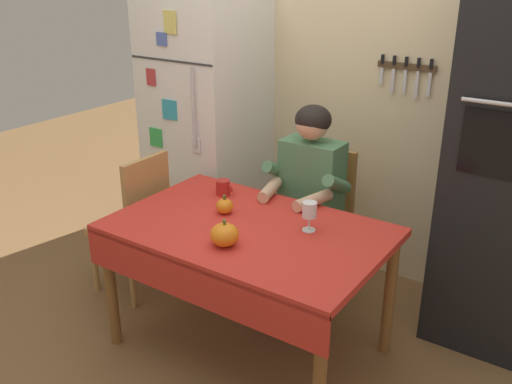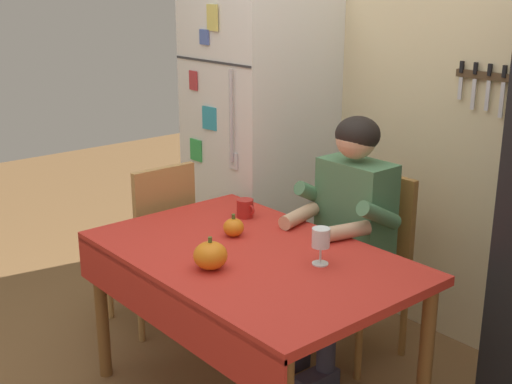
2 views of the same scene
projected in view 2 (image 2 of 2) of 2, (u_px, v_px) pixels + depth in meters
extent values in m
cube|color=beige|center=(446.00, 92.00, 3.43)|extent=(3.70, 0.10, 2.60)
cube|color=#4C3823|center=(490.00, 76.00, 3.16)|extent=(0.36, 0.02, 0.04)
cube|color=silver|center=(460.00, 88.00, 3.28)|extent=(0.02, 0.01, 0.11)
cube|color=black|center=(462.00, 67.00, 3.25)|extent=(0.02, 0.01, 0.06)
cube|color=silver|center=(473.00, 94.00, 3.23)|extent=(0.02, 0.01, 0.15)
cube|color=black|center=(476.00, 68.00, 3.20)|extent=(0.02, 0.01, 0.06)
cube|color=silver|center=(487.00, 96.00, 3.18)|extent=(0.02, 0.01, 0.14)
cube|color=black|center=(490.00, 70.00, 3.14)|extent=(0.02, 0.01, 0.06)
cube|color=silver|center=(502.00, 100.00, 3.13)|extent=(0.02, 0.01, 0.16)
cube|color=black|center=(505.00, 71.00, 3.09)|extent=(0.02, 0.01, 0.06)
cube|color=white|center=(259.00, 145.00, 4.04)|extent=(0.68, 0.68, 1.80)
cylinder|color=silver|center=(231.00, 116.00, 3.60)|extent=(0.02, 0.02, 0.50)
cube|color=#333335|center=(212.00, 62.00, 3.67)|extent=(0.67, 0.01, 0.01)
cube|color=teal|center=(210.00, 118.00, 3.78)|extent=(0.11, 0.02, 0.13)
cube|color=#E5D666|center=(212.00, 18.00, 3.59)|extent=(0.11, 0.02, 0.14)
cube|color=green|center=(196.00, 150.00, 3.95)|extent=(0.11, 0.01, 0.13)
cube|color=silver|center=(233.00, 161.00, 3.69)|extent=(0.07, 0.01, 0.09)
cube|color=#B73338|center=(193.00, 81.00, 3.83)|extent=(0.08, 0.01, 0.11)
cube|color=#4C66B7|center=(204.00, 37.00, 3.67)|extent=(0.09, 0.01, 0.08)
cylinder|color=brown|center=(102.00, 310.00, 3.20)|extent=(0.06, 0.06, 0.70)
cylinder|color=brown|center=(231.00, 267.00, 3.68)|extent=(0.06, 0.06, 0.70)
cylinder|color=brown|center=(425.00, 363.00, 2.75)|extent=(0.06, 0.06, 0.70)
cube|color=red|center=(251.00, 257.00, 2.87)|extent=(1.40, 0.90, 0.04)
cube|color=red|center=(163.00, 309.00, 2.62)|extent=(1.40, 0.01, 0.20)
cube|color=#9E6B33|center=(358.00, 276.00, 3.37)|extent=(0.40, 0.40, 0.04)
cube|color=#9E6B33|center=(384.00, 219.00, 3.41)|extent=(0.36, 0.04, 0.48)
cylinder|color=#9E6B33|center=(309.00, 314.00, 3.46)|extent=(0.04, 0.04, 0.41)
cylinder|color=#9E6B33|center=(353.00, 295.00, 3.67)|extent=(0.04, 0.04, 0.41)
cylinder|color=#9E6B33|center=(359.00, 340.00, 3.21)|extent=(0.04, 0.04, 0.41)
cylinder|color=#9E6B33|center=(404.00, 318.00, 3.42)|extent=(0.04, 0.04, 0.41)
cube|color=#38384C|center=(287.00, 363.00, 3.33)|extent=(0.10, 0.22, 0.08)
cube|color=#38384C|center=(316.00, 380.00, 3.18)|extent=(0.10, 0.22, 0.08)
cylinder|color=#38384C|center=(297.00, 325.00, 3.31)|extent=(0.09, 0.09, 0.38)
cylinder|color=#38384C|center=(326.00, 340.00, 3.16)|extent=(0.09, 0.09, 0.38)
cube|color=#38384C|center=(323.00, 266.00, 3.32)|extent=(0.12, 0.40, 0.11)
cube|color=#38384C|center=(350.00, 278.00, 3.19)|extent=(0.12, 0.40, 0.11)
cube|color=#4C7F56|center=(356.00, 210.00, 3.24)|extent=(0.36, 0.20, 0.48)
cylinder|color=#4C7F56|center=(316.00, 195.00, 3.33)|extent=(0.07, 0.26, 0.18)
cylinder|color=#4C7F56|center=(379.00, 215.00, 3.04)|extent=(0.07, 0.26, 0.18)
cylinder|color=#D8A884|center=(299.00, 216.00, 3.20)|extent=(0.13, 0.27, 0.07)
cylinder|color=#D8A884|center=(343.00, 232.00, 3.00)|extent=(0.13, 0.27, 0.07)
sphere|color=#D8A884|center=(356.00, 139.00, 3.13)|extent=(0.19, 0.19, 0.19)
ellipsoid|color=black|center=(358.00, 134.00, 3.13)|extent=(0.21, 0.21, 0.17)
cube|color=tan|center=(149.00, 248.00, 3.72)|extent=(0.40, 0.40, 0.04)
cube|color=tan|center=(165.00, 212.00, 3.51)|extent=(0.04, 0.36, 0.48)
cylinder|color=tan|center=(160.00, 268.00, 4.02)|extent=(0.04, 0.04, 0.41)
cylinder|color=tan|center=(193.00, 287.00, 3.77)|extent=(0.04, 0.04, 0.41)
cylinder|color=tan|center=(109.00, 284.00, 3.81)|extent=(0.04, 0.04, 0.41)
cylinder|color=tan|center=(140.00, 305.00, 3.56)|extent=(0.04, 0.04, 0.41)
cylinder|color=#B2231E|center=(245.00, 208.00, 3.28)|extent=(0.08, 0.08, 0.09)
torus|color=#B2231E|center=(251.00, 210.00, 3.24)|extent=(0.05, 0.01, 0.05)
cylinder|color=white|center=(320.00, 263.00, 2.74)|extent=(0.07, 0.07, 0.01)
cylinder|color=white|center=(320.00, 255.00, 2.73)|extent=(0.01, 0.01, 0.07)
cylinder|color=white|center=(321.00, 238.00, 2.71)|extent=(0.07, 0.07, 0.08)
ellipsoid|color=orange|center=(210.00, 255.00, 2.68)|extent=(0.14, 0.14, 0.11)
cylinder|color=#4C6023|center=(210.00, 240.00, 2.66)|extent=(0.02, 0.02, 0.02)
ellipsoid|color=orange|center=(234.00, 227.00, 3.03)|extent=(0.09, 0.09, 0.08)
cylinder|color=#4C6023|center=(233.00, 216.00, 3.02)|extent=(0.02, 0.02, 0.02)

